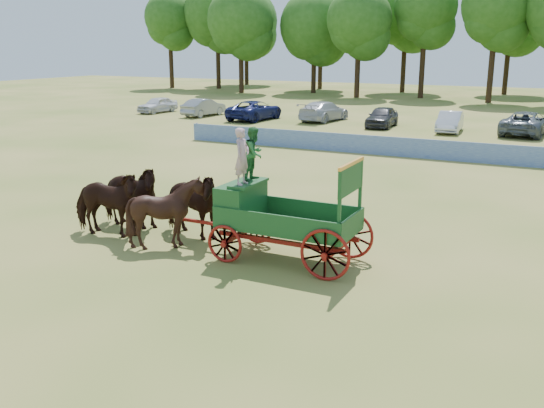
{
  "coord_description": "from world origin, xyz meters",
  "views": [
    {
      "loc": [
        7.89,
        -14.36,
        5.92
      ],
      "look_at": [
        -0.0,
        1.32,
        1.3
      ],
      "focal_mm": 40.0,
      "sensor_mm": 36.0,
      "label": 1
    }
  ],
  "objects": [
    {
      "name": "ground",
      "position": [
        0.0,
        0.0,
        0.0
      ],
      "size": [
        160.0,
        160.0,
        0.0
      ],
      "primitive_type": "plane",
      "color": "tan",
      "rests_on": "ground"
    },
    {
      "name": "horse_lead_left",
      "position": [
        -5.1,
        -0.23,
        1.08
      ],
      "size": [
        2.71,
        1.56,
        2.16
      ],
      "primitive_type": "imported",
      "rotation": [
        0.0,
        0.0,
        1.73
      ],
      "color": "black",
      "rests_on": "ground"
    },
    {
      "name": "horse_lead_right",
      "position": [
        -5.1,
        0.87,
        1.08
      ],
      "size": [
        2.57,
        1.2,
        2.16
      ],
      "primitive_type": "imported",
      "rotation": [
        0.0,
        0.0,
        1.58
      ],
      "color": "black",
      "rests_on": "ground"
    },
    {
      "name": "horse_wheel_left",
      "position": [
        -2.7,
        -0.23,
        1.08
      ],
      "size": [
        2.15,
        1.96,
        2.17
      ],
      "primitive_type": "imported",
      "rotation": [
        0.0,
        0.0,
        1.46
      ],
      "color": "black",
      "rests_on": "ground"
    },
    {
      "name": "horse_wheel_right",
      "position": [
        -2.7,
        0.87,
        1.08
      ],
      "size": [
        2.72,
        1.59,
        2.16
      ],
      "primitive_type": "imported",
      "rotation": [
        0.0,
        0.0,
        1.4
      ],
      "color": "black",
      "rests_on": "ground"
    },
    {
      "name": "farm_dray",
      "position": [
        0.27,
        0.34,
        1.63
      ],
      "size": [
        6.0,
        2.0,
        3.73
      ],
      "color": "maroon",
      "rests_on": "ground"
    },
    {
      "name": "sponsor_banner",
      "position": [
        -1.0,
        18.0,
        0.53
      ],
      "size": [
        26.0,
        0.08,
        1.05
      ],
      "primitive_type": "cube",
      "color": "navy",
      "rests_on": "ground"
    },
    {
      "name": "parked_cars",
      "position": [
        -3.01,
        29.62,
        0.76
      ],
      "size": [
        47.49,
        7.68,
        1.59
      ],
      "color": "silver",
      "rests_on": "ground"
    },
    {
      "name": "treeline",
      "position": [
        -6.7,
        59.4,
        9.29
      ],
      "size": [
        85.53,
        23.99,
        14.99
      ],
      "color": "#382314",
      "rests_on": "ground"
    }
  ]
}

